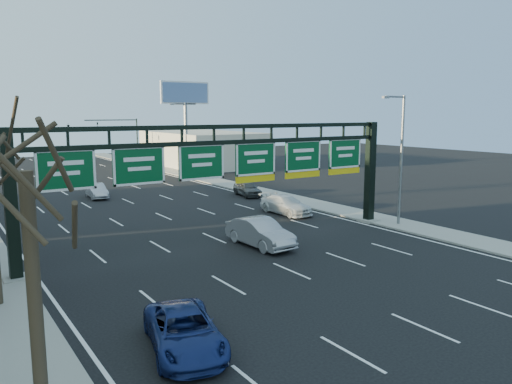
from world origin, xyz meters
TOP-DOWN VIEW (x-y plane):
  - ground at (0.00, 0.00)m, footprint 160.00×160.00m
  - sidewalk_right at (12.80, 20.00)m, footprint 3.00×120.00m
  - lane_markings at (0.00, 20.00)m, footprint 21.60×120.00m
  - sign_gantry at (0.16, 8.00)m, footprint 24.60×1.20m
  - building_right_distant at (20.00, 50.00)m, footprint 12.00×20.00m
  - tree_near at (-12.80, -4.00)m, footprint 3.60×3.60m
  - streetlight_near at (12.47, 6.00)m, footprint 2.15×0.22m
  - streetlight_far at (12.47, 40.00)m, footprint 2.15×0.22m
  - billboard_right at (15.00, 44.98)m, footprint 7.00×0.50m
  - traffic_signal_mast at (5.69, 55.00)m, footprint 10.16×0.54m
  - car_blue_suv at (-8.11, -2.70)m, footprint 3.29×5.17m
  - car_silver_sedan at (1.34, 6.78)m, footprint 1.95×5.09m
  - car_white_wagon at (8.43, 13.65)m, footprint 2.21×5.01m
  - car_grey_far at (10.50, 22.45)m, footprint 2.38×4.38m
  - car_silver_distant at (-1.81, 29.24)m, footprint 1.67×4.11m

SIDE VIEW (x-z plane):
  - ground at x=0.00m, z-range 0.00..0.00m
  - lane_markings at x=0.00m, z-range 0.00..0.01m
  - sidewalk_right at x=12.80m, z-range 0.00..0.12m
  - car_silver_distant at x=-1.81m, z-range 0.00..1.33m
  - car_blue_suv at x=-8.11m, z-range 0.00..1.33m
  - car_grey_far at x=10.50m, z-range 0.00..1.41m
  - car_white_wagon at x=8.43m, z-range 0.00..1.43m
  - car_silver_sedan at x=1.34m, z-range 0.00..1.66m
  - building_right_distant at x=20.00m, z-range 0.00..5.00m
  - sign_gantry at x=0.16m, z-range 1.03..8.23m
  - streetlight_near at x=12.47m, z-range 0.58..9.58m
  - streetlight_far at x=12.47m, z-range 0.58..9.58m
  - traffic_signal_mast at x=5.69m, z-range 2.00..9.00m
  - tree_near at x=-12.80m, z-range 3.05..11.91m
  - billboard_right at x=15.00m, z-range 3.06..15.06m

